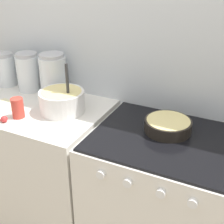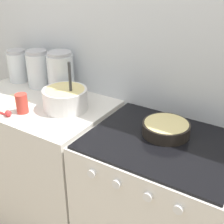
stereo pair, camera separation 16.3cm
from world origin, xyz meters
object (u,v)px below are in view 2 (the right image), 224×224
object	(u,v)px
stove	(157,213)
storage_jar_left	(18,68)
storage_jar_middle	(38,71)
storage_jar_right	(61,76)
mixing_bowl	(65,98)
baking_pan	(166,128)
tin_can	(22,103)

from	to	relation	value
stove	storage_jar_left	world-z (taller)	storage_jar_left
stove	storage_jar_middle	distance (m)	1.14
storage_jar_middle	storage_jar_right	xyz separation A→B (m)	(0.19, -0.00, 0.01)
mixing_bowl	storage_jar_middle	xyz separation A→B (m)	(-0.37, 0.17, 0.03)
baking_pan	storage_jar_right	distance (m)	0.78
baking_pan	storage_jar_left	size ratio (longest dim) A/B	1.07
baking_pan	stove	bearing A→B (deg)	-75.87
mixing_bowl	tin_can	bearing A→B (deg)	-136.32
storage_jar_left	baking_pan	bearing A→B (deg)	-6.25
stove	baking_pan	bearing A→B (deg)	104.13
stove	baking_pan	xyz separation A→B (m)	(-0.02, 0.06, 0.49)
mixing_bowl	storage_jar_left	bearing A→B (deg)	163.12
storage_jar_middle	tin_can	bearing A→B (deg)	-59.85
baking_pan	storage_jar_middle	size ratio (longest dim) A/B	0.96
stove	storage_jar_middle	xyz separation A→B (m)	(-0.98, 0.19, 0.56)
baking_pan	tin_can	xyz separation A→B (m)	(-0.77, -0.21, 0.02)
storage_jar_middle	tin_can	distance (m)	0.39
stove	mixing_bowl	size ratio (longest dim) A/B	3.23
baking_pan	storage_jar_right	world-z (taller)	storage_jar_right
storage_jar_middle	storage_jar_right	size ratio (longest dim) A/B	0.92
baking_pan	storage_jar_left	world-z (taller)	storage_jar_left
storage_jar_middle	storage_jar_right	distance (m)	0.19
stove	baking_pan	size ratio (longest dim) A/B	3.95
storage_jar_right	tin_can	world-z (taller)	storage_jar_right
tin_can	stove	bearing A→B (deg)	10.50
storage_jar_left	tin_can	distance (m)	0.51
mixing_bowl	storage_jar_middle	bearing A→B (deg)	155.14
storage_jar_left	storage_jar_middle	bearing A→B (deg)	0.00
tin_can	storage_jar_left	bearing A→B (deg)	139.20
mixing_bowl	baking_pan	xyz separation A→B (m)	(0.59, 0.04, -0.04)
storage_jar_middle	storage_jar_right	bearing A→B (deg)	-0.00
tin_can	baking_pan	bearing A→B (deg)	15.19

